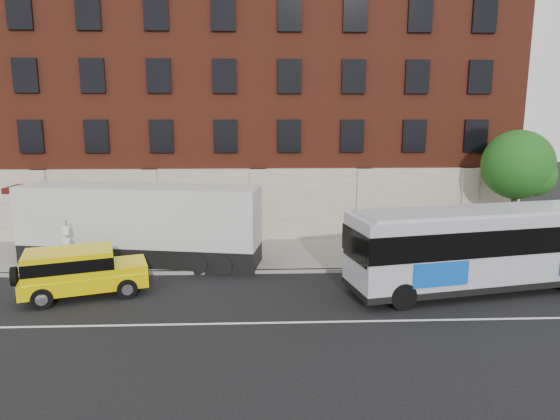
{
  "coord_description": "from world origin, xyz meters",
  "views": [
    {
      "loc": [
        0.12,
        -15.33,
        7.0
      ],
      "look_at": [
        0.98,
        5.5,
        3.01
      ],
      "focal_mm": 31.37,
      "sensor_mm": 36.0,
      "label": 1
    }
  ],
  "objects_px": {
    "sign_pole": "(67,243)",
    "city_bus": "(497,245)",
    "yellow_suv": "(78,269)",
    "street_tree": "(518,167)",
    "shipping_container": "(140,226)"
  },
  "relations": [
    {
      "from": "sign_pole",
      "to": "city_bus",
      "type": "xyz_separation_m",
      "value": [
        18.24,
        -2.58,
        0.42
      ]
    },
    {
      "from": "city_bus",
      "to": "yellow_suv",
      "type": "xyz_separation_m",
      "value": [
        -16.79,
        -0.15,
        -0.78
      ]
    },
    {
      "from": "sign_pole",
      "to": "street_tree",
      "type": "height_order",
      "value": "street_tree"
    },
    {
      "from": "sign_pole",
      "to": "street_tree",
      "type": "xyz_separation_m",
      "value": [
        22.04,
        3.34,
        2.96
      ]
    },
    {
      "from": "sign_pole",
      "to": "yellow_suv",
      "type": "distance_m",
      "value": 3.11
    },
    {
      "from": "street_tree",
      "to": "yellow_suv",
      "type": "bearing_deg",
      "value": -163.59
    },
    {
      "from": "street_tree",
      "to": "shipping_container",
      "type": "height_order",
      "value": "street_tree"
    },
    {
      "from": "city_bus",
      "to": "shipping_container",
      "type": "relative_size",
      "value": 1.09
    },
    {
      "from": "sign_pole",
      "to": "street_tree",
      "type": "bearing_deg",
      "value": 8.61
    },
    {
      "from": "city_bus",
      "to": "shipping_container",
      "type": "distance_m",
      "value": 15.88
    },
    {
      "from": "shipping_container",
      "to": "street_tree",
      "type": "bearing_deg",
      "value": 5.61
    },
    {
      "from": "street_tree",
      "to": "shipping_container",
      "type": "xyz_separation_m",
      "value": [
        -19.17,
        -1.88,
        -2.53
      ]
    },
    {
      "from": "street_tree",
      "to": "shipping_container",
      "type": "bearing_deg",
      "value": -174.39
    },
    {
      "from": "city_bus",
      "to": "shipping_container",
      "type": "bearing_deg",
      "value": 165.28
    },
    {
      "from": "street_tree",
      "to": "yellow_suv",
      "type": "height_order",
      "value": "street_tree"
    }
  ]
}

